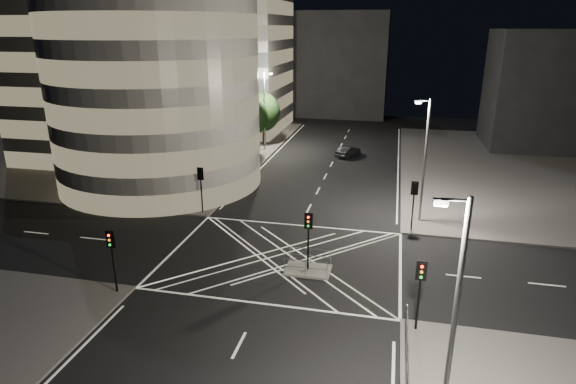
% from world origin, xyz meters
% --- Properties ---
extents(ground, '(120.00, 120.00, 0.00)m').
position_xyz_m(ground, '(0.00, 0.00, 0.00)').
color(ground, black).
rests_on(ground, ground).
extents(sidewalk_far_left, '(42.00, 42.00, 0.15)m').
position_xyz_m(sidewalk_far_left, '(-29.00, 27.00, 0.07)').
color(sidewalk_far_left, '#565451').
rests_on(sidewalk_far_left, ground).
extents(central_island, '(3.00, 2.00, 0.15)m').
position_xyz_m(central_island, '(2.00, -1.50, 0.07)').
color(central_island, slate).
rests_on(central_island, ground).
extents(office_tower_curved, '(30.00, 29.00, 27.20)m').
position_xyz_m(office_tower_curved, '(-20.74, 18.74, 12.65)').
color(office_tower_curved, gray).
rests_on(office_tower_curved, sidewalk_far_left).
extents(office_block_rear, '(24.00, 16.00, 22.00)m').
position_xyz_m(office_block_rear, '(-22.00, 42.00, 11.15)').
color(office_block_rear, gray).
rests_on(office_block_rear, sidewalk_far_left).
extents(building_right_far, '(14.00, 12.00, 15.00)m').
position_xyz_m(building_right_far, '(26.00, 40.00, 7.65)').
color(building_right_far, black).
rests_on(building_right_far, sidewalk_far_right).
extents(building_far_end, '(18.00, 8.00, 18.00)m').
position_xyz_m(building_far_end, '(-4.00, 58.00, 9.00)').
color(building_far_end, black).
rests_on(building_far_end, ground).
extents(tree_a, '(4.85, 4.85, 7.86)m').
position_xyz_m(tree_a, '(-10.50, 9.00, 5.21)').
color(tree_a, black).
rests_on(tree_a, sidewalk_far_left).
extents(tree_b, '(4.17, 4.17, 6.63)m').
position_xyz_m(tree_b, '(-10.50, 15.00, 4.37)').
color(tree_b, black).
rests_on(tree_b, sidewalk_far_left).
extents(tree_c, '(4.23, 4.23, 7.17)m').
position_xyz_m(tree_c, '(-10.50, 21.00, 4.87)').
color(tree_c, black).
rests_on(tree_c, sidewalk_far_left).
extents(tree_d, '(4.38, 4.38, 7.29)m').
position_xyz_m(tree_d, '(-10.50, 27.00, 4.92)').
color(tree_d, black).
rests_on(tree_d, sidewalk_far_left).
extents(tree_e, '(4.56, 4.56, 6.97)m').
position_xyz_m(tree_e, '(-10.50, 33.00, 4.49)').
color(tree_e, black).
rests_on(tree_e, sidewalk_far_left).
extents(traffic_signal_fl, '(0.55, 0.22, 4.00)m').
position_xyz_m(traffic_signal_fl, '(-8.80, 6.80, 2.91)').
color(traffic_signal_fl, black).
rests_on(traffic_signal_fl, sidewalk_far_left).
extents(traffic_signal_nl, '(0.55, 0.22, 4.00)m').
position_xyz_m(traffic_signal_nl, '(-8.80, -6.80, 2.91)').
color(traffic_signal_nl, black).
rests_on(traffic_signal_nl, sidewalk_near_left).
extents(traffic_signal_fr, '(0.55, 0.22, 4.00)m').
position_xyz_m(traffic_signal_fr, '(8.80, 6.80, 2.91)').
color(traffic_signal_fr, black).
rests_on(traffic_signal_fr, sidewalk_far_right).
extents(traffic_signal_nr, '(0.55, 0.22, 4.00)m').
position_xyz_m(traffic_signal_nr, '(8.80, -6.80, 2.91)').
color(traffic_signal_nr, black).
rests_on(traffic_signal_nr, sidewalk_near_right).
extents(traffic_signal_island, '(0.55, 0.22, 4.00)m').
position_xyz_m(traffic_signal_island, '(2.00, -1.50, 2.91)').
color(traffic_signal_island, black).
rests_on(traffic_signal_island, central_island).
extents(street_lamp_left_near, '(1.25, 0.25, 10.00)m').
position_xyz_m(street_lamp_left_near, '(-9.44, 12.00, 5.54)').
color(street_lamp_left_near, slate).
rests_on(street_lamp_left_near, sidewalk_far_left).
extents(street_lamp_left_far, '(1.25, 0.25, 10.00)m').
position_xyz_m(street_lamp_left_far, '(-9.44, 30.00, 5.54)').
color(street_lamp_left_far, slate).
rests_on(street_lamp_left_far, sidewalk_far_left).
extents(street_lamp_right_far, '(1.25, 0.25, 10.00)m').
position_xyz_m(street_lamp_right_far, '(9.44, 9.00, 5.54)').
color(street_lamp_right_far, slate).
rests_on(street_lamp_right_far, sidewalk_far_right).
extents(street_lamp_right_near, '(1.25, 0.25, 10.00)m').
position_xyz_m(street_lamp_right_near, '(9.44, -14.00, 5.54)').
color(street_lamp_right_near, slate).
rests_on(street_lamp_right_near, sidewalk_near_right).
extents(railing_island_south, '(2.80, 0.06, 1.10)m').
position_xyz_m(railing_island_south, '(2.00, -2.40, 0.70)').
color(railing_island_south, slate).
rests_on(railing_island_south, central_island).
extents(railing_island_north, '(2.80, 0.06, 1.10)m').
position_xyz_m(railing_island_north, '(2.00, -0.60, 0.70)').
color(railing_island_north, slate).
rests_on(railing_island_north, central_island).
extents(sedan, '(2.95, 4.24, 1.33)m').
position_xyz_m(sedan, '(1.50, 29.04, 0.66)').
color(sedan, black).
rests_on(sedan, ground).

